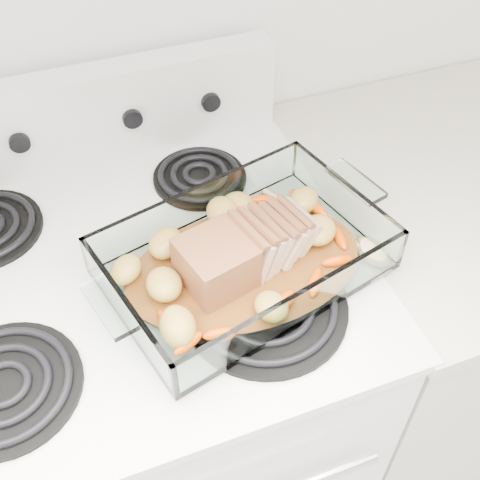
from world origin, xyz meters
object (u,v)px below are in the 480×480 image
object	(u,v)px
electric_range	(149,405)
baking_dish	(245,261)
counter_right	(414,320)
pork_roast	(236,252)

from	to	relation	value
electric_range	baking_dish	bearing A→B (deg)	-24.20
electric_range	baking_dish	distance (m)	0.52
baking_dish	counter_right	bearing A→B (deg)	-4.30
counter_right	baking_dish	size ratio (longest dim) A/B	2.26
electric_range	baking_dish	world-z (taller)	electric_range
counter_right	pork_roast	size ratio (longest dim) A/B	4.13
electric_range	baking_dish	xyz separation A→B (m)	(0.19, -0.08, 0.48)
baking_dish	pork_roast	size ratio (longest dim) A/B	1.83
baking_dish	pork_roast	world-z (taller)	pork_roast
counter_right	electric_range	bearing A→B (deg)	179.90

